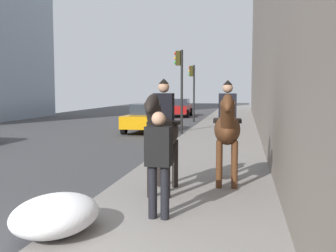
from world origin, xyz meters
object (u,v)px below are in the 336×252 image
at_px(traffic_light_near_curb, 180,78).
at_px(traffic_light_far_curb, 193,84).
at_px(pedestrian_greeting, 159,158).
at_px(car_near_lane, 148,118).
at_px(car_far_lane, 178,107).
at_px(mounted_horse_far, 227,127).
at_px(mounted_horse_near, 162,130).

distance_m(traffic_light_near_curb, traffic_light_far_curb, 7.29).
distance_m(pedestrian_greeting, traffic_light_far_curb, 20.89).
relative_size(pedestrian_greeting, car_near_lane, 0.40).
xyz_separation_m(traffic_light_near_curb, traffic_light_far_curb, (7.28, 0.31, -0.18)).
bearing_deg(pedestrian_greeting, traffic_light_near_curb, 11.07).
relative_size(car_far_lane, traffic_light_near_curb, 1.08).
relative_size(mounted_horse_far, car_near_lane, 0.53).
bearing_deg(mounted_horse_near, car_far_lane, -171.40).
height_order(pedestrian_greeting, car_near_lane, pedestrian_greeting).
distance_m(mounted_horse_near, mounted_horse_far, 1.57).
height_order(car_near_lane, car_far_lane, same).
height_order(car_near_lane, traffic_light_near_curb, traffic_light_near_curb).
relative_size(mounted_horse_far, traffic_light_near_curb, 0.55).
relative_size(mounted_horse_far, traffic_light_far_curb, 0.59).
relative_size(mounted_horse_far, pedestrian_greeting, 1.32).
height_order(mounted_horse_near, car_far_lane, mounted_horse_near).
bearing_deg(mounted_horse_near, car_near_lane, -165.16).
bearing_deg(mounted_horse_near, traffic_light_far_curb, -174.45).
distance_m(mounted_horse_far, traffic_light_near_curb, 11.30).
relative_size(mounted_horse_near, car_near_lane, 0.53).
distance_m(mounted_horse_far, pedestrian_greeting, 2.77).
height_order(mounted_horse_far, car_near_lane, mounted_horse_far).
xyz_separation_m(pedestrian_greeting, traffic_light_far_curb, (20.74, 2.12, 1.45)).
relative_size(pedestrian_greeting, car_far_lane, 0.39).
bearing_deg(car_near_lane, traffic_light_far_curb, 168.14).
bearing_deg(car_far_lane, traffic_light_far_curb, 17.09).
xyz_separation_m(mounted_horse_near, mounted_horse_far, (0.99, -1.22, -0.01)).
bearing_deg(car_far_lane, mounted_horse_far, 9.74).
xyz_separation_m(mounted_horse_far, traffic_light_near_curb, (10.87, 2.76, 1.37)).
distance_m(mounted_horse_near, car_near_lane, 12.81).
bearing_deg(traffic_light_far_curb, car_far_lane, 19.17).
distance_m(mounted_horse_far, traffic_light_far_curb, 18.45).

